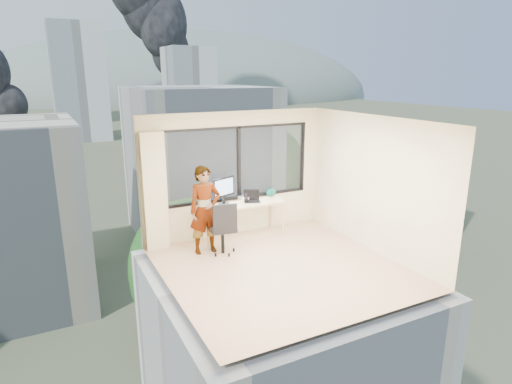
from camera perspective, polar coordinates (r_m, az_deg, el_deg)
floor at (r=7.82m, az=3.37°, el=-9.91°), size 4.00×4.00×0.01m
ceiling at (r=7.11m, az=3.70°, el=9.41°), size 4.00×4.00×0.01m
wall_front at (r=5.81m, az=13.58°, el=-5.56°), size 4.00×0.01×2.60m
wall_left at (r=6.61m, az=-11.62°, el=-2.87°), size 0.01×4.00×2.60m
wall_right at (r=8.52m, az=15.22°, el=1.00°), size 0.01×4.00×2.60m
window_wall at (r=9.05m, az=-2.59°, el=3.82°), size 3.30×0.16×1.55m
curtain at (r=8.47m, az=-13.18°, el=0.01°), size 0.45×0.14×2.30m
desk at (r=9.04m, az=-1.90°, el=-3.75°), size 1.80×0.60×0.75m
chair at (r=8.23m, az=-4.45°, el=-4.61°), size 0.61×0.61×1.06m
person at (r=8.22m, az=-6.74°, el=-2.37°), size 0.62×0.41×1.69m
monitor at (r=8.81m, az=-4.29°, el=0.16°), size 0.57×0.32×0.56m
game_console at (r=9.21m, az=-1.28°, el=-0.71°), size 0.35×0.32×0.07m
laptop at (r=9.00m, az=-0.53°, el=-0.62°), size 0.43×0.44×0.21m
cellphone at (r=8.62m, az=-4.34°, el=-2.08°), size 0.12×0.08×0.01m
pen_cup at (r=8.95m, az=-1.31°, el=-1.07°), size 0.09×0.09×0.10m
handbag at (r=9.41m, az=2.01°, el=-0.01°), size 0.26×0.19×0.18m
exterior_ground at (r=127.32m, az=-25.20°, el=6.07°), size 400.00×400.00×0.04m
near_bldg_b at (r=47.69m, az=-7.32°, el=3.93°), size 14.00×13.00×16.00m
near_bldg_c at (r=49.43m, az=17.08°, el=0.20°), size 12.00×10.00×10.00m
far_tower_b at (r=126.64m, az=-22.29°, el=13.18°), size 13.00×13.00×30.00m
far_tower_c at (r=154.02m, az=-8.78°, el=13.56°), size 15.00×15.00×26.00m
hill_b at (r=342.59m, az=-9.52°, el=12.24°), size 300.00×220.00×96.00m
tree_b at (r=28.33m, az=-8.57°, el=-11.77°), size 7.60×7.60×9.00m
tree_c at (r=54.14m, az=2.06°, el=2.17°), size 8.40×8.40×10.00m
smoke_plume_b at (r=187.09m, az=-9.16°, el=22.43°), size 30.00×18.00×70.00m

